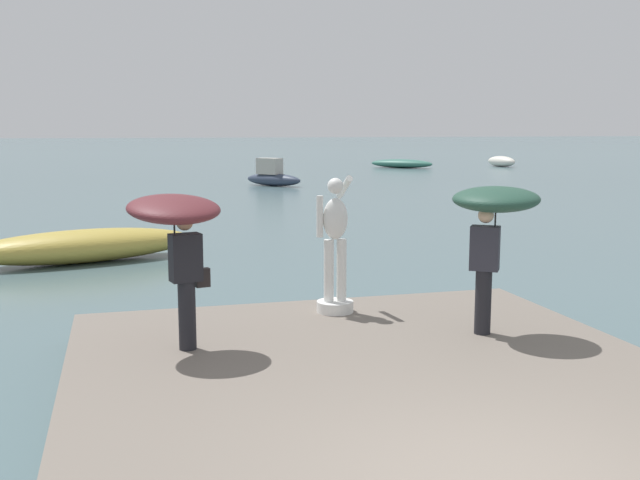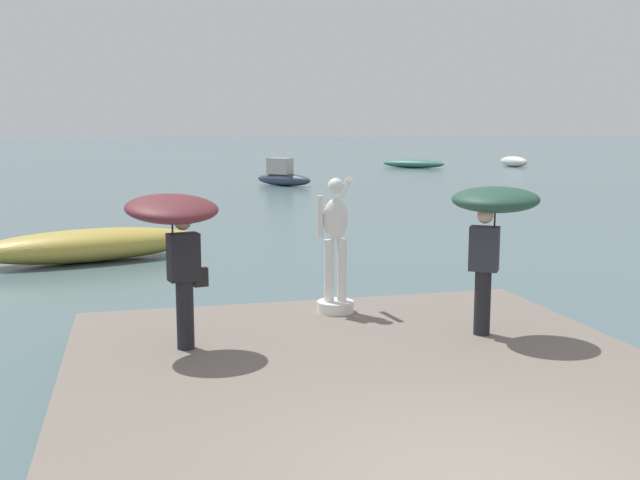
# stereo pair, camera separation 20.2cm
# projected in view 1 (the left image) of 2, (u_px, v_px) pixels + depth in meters

# --- Properties ---
(ground_plane) EXTENTS (400.00, 400.00, 0.00)m
(ground_plane) POSITION_uv_depth(u_px,v_px,m) (169.00, 182.00, 44.06)
(ground_plane) COLOR #4C666B
(pier) EXTENTS (7.08, 9.59, 0.40)m
(pier) POSITION_uv_depth(u_px,v_px,m) (416.00, 424.00, 7.56)
(pier) COLOR #70665B
(pier) RESTS_ON ground
(statue_white_figure) EXTENTS (0.57, 0.84, 2.08)m
(statue_white_figure) POSITION_uv_depth(u_px,v_px,m) (335.00, 253.00, 11.23)
(statue_white_figure) COLOR white
(statue_white_figure) RESTS_ON pier
(onlooker_left) EXTENTS (1.38, 1.40, 2.01)m
(onlooker_left) POSITION_uv_depth(u_px,v_px,m) (177.00, 225.00, 9.19)
(onlooker_left) COLOR black
(onlooker_left) RESTS_ON pier
(onlooker_right) EXTENTS (1.61, 1.61, 2.04)m
(onlooker_right) POSITION_uv_depth(u_px,v_px,m) (494.00, 213.00, 9.91)
(onlooker_right) COLOR black
(onlooker_right) RESTS_ON pier
(boat_near) EXTENTS (4.80, 4.61, 0.69)m
(boat_near) POSITION_uv_depth(u_px,v_px,m) (402.00, 164.00, 59.37)
(boat_near) COLOR #336B5B
(boat_near) RESTS_ON ground
(boat_mid) EXTENTS (1.62, 3.41, 0.86)m
(boat_mid) POSITION_uv_depth(u_px,v_px,m) (501.00, 161.00, 61.31)
(boat_mid) COLOR silver
(boat_mid) RESTS_ON ground
(boat_far) EXTENTS (5.55, 2.86, 0.78)m
(boat_far) POSITION_uv_depth(u_px,v_px,m) (84.00, 246.00, 17.74)
(boat_far) COLOR #B2993D
(boat_far) RESTS_ON ground
(boat_leftward) EXTENTS (3.05, 3.42, 1.52)m
(boat_leftward) POSITION_uv_depth(u_px,v_px,m) (272.00, 176.00, 41.00)
(boat_leftward) COLOR #2D384C
(boat_leftward) RESTS_ON ground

